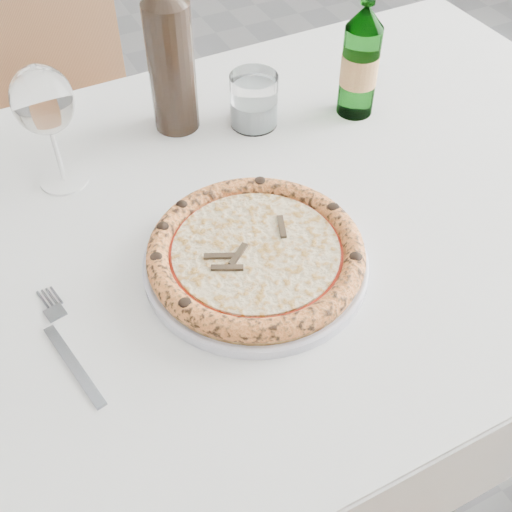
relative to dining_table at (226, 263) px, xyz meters
The scene contains 9 objects.
dining_table is the anchor object (origin of this frame).
chair_far 0.80m from the dining_table, 96.85° to the left, with size 0.44×0.44×0.93m.
plate 0.14m from the dining_table, 90.00° to the right, with size 0.29×0.29×0.02m.
pizza 0.15m from the dining_table, 90.01° to the right, with size 0.28×0.28×0.03m.
fork 0.29m from the dining_table, 155.01° to the right, with size 0.04×0.19×0.00m.
wine_glass 0.34m from the dining_table, 134.25° to the left, with size 0.08×0.08×0.19m.
tumbler 0.27m from the dining_table, 53.46° to the left, with size 0.08×0.08×0.09m.
beer_bottle 0.39m from the dining_table, 25.34° to the left, with size 0.06×0.06×0.23m.
wine_bottle 0.32m from the dining_table, 83.83° to the left, with size 0.07×0.07×0.29m.
Camera 1 is at (-0.19, -0.46, 1.37)m, focal length 45.00 mm.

